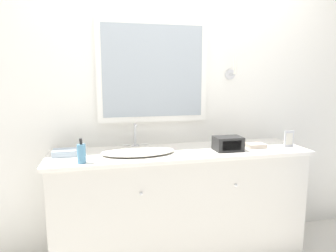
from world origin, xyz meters
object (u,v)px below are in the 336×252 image
Objects in this scene: soap_bottle at (81,153)px; appliance_box at (228,144)px; picture_frame at (289,139)px; sink_basin at (138,151)px.

appliance_box is at bearing 5.69° from soap_bottle.
soap_bottle is 1.12m from appliance_box.
sink_basin is at bearing 177.39° from picture_frame.
picture_frame is (1.66, 0.12, -0.00)m from soap_bottle.
appliance_box is 0.55m from picture_frame.
appliance_box is at bearing -179.37° from picture_frame.
appliance_box is at bearing -5.11° from sink_basin.
appliance_box is 1.61× the size of picture_frame.
soap_bottle is (-0.40, -0.17, 0.05)m from sink_basin.
soap_bottle is at bearing -175.98° from picture_frame.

